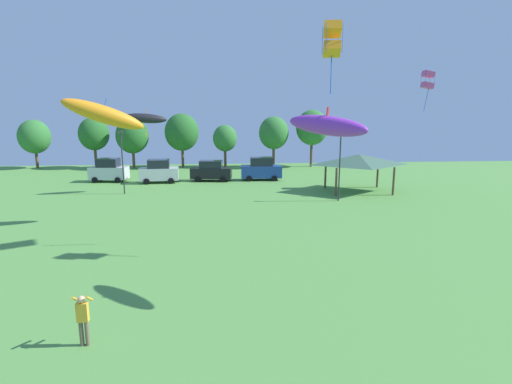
{
  "coord_description": "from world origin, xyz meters",
  "views": [
    {
      "loc": [
        -0.27,
        1.03,
        7.55
      ],
      "look_at": [
        0.96,
        16.41,
        4.44
      ],
      "focal_mm": 28.0,
      "sensor_mm": 36.0,
      "label": 1
    }
  ],
  "objects_px": {
    "park_pavilion": "(359,160)",
    "treeline_tree_6": "(312,128)",
    "kite_flying_0": "(145,118)",
    "person_standing_mid_field": "(83,317)",
    "kite_flying_5": "(327,125)",
    "treeline_tree_0": "(34,137)",
    "parked_car_third_from_left": "(211,171)",
    "kite_flying_7": "(332,39)",
    "light_post_0": "(340,162)",
    "treeline_tree_3": "(182,132)",
    "treeline_tree_1": "(94,134)",
    "parked_car_rightmost_in_row": "(261,169)",
    "parked_car_leftmost": "(109,170)",
    "parked_car_second_from_left": "(159,171)",
    "kite_flying_4": "(428,80)",
    "light_post_1": "(122,158)",
    "kite_flying_8": "(104,114)",
    "treeline_tree_5": "(274,133)",
    "treeline_tree_4": "(225,138)",
    "treeline_tree_2": "(132,136)"
  },
  "relations": [
    {
      "from": "park_pavilion",
      "to": "treeline_tree_6",
      "type": "distance_m",
      "value": 18.2
    },
    {
      "from": "kite_flying_0",
      "to": "park_pavilion",
      "type": "xyz_separation_m",
      "value": [
        20.01,
        -1.12,
        -3.89
      ]
    },
    {
      "from": "person_standing_mid_field",
      "to": "kite_flying_5",
      "type": "distance_m",
      "value": 10.98
    },
    {
      "from": "kite_flying_0",
      "to": "treeline_tree_0",
      "type": "relative_size",
      "value": 0.62
    },
    {
      "from": "kite_flying_5",
      "to": "parked_car_third_from_left",
      "type": "distance_m",
      "value": 29.77
    },
    {
      "from": "kite_flying_7",
      "to": "light_post_0",
      "type": "distance_m",
      "value": 15.51
    },
    {
      "from": "treeline_tree_3",
      "to": "treeline_tree_6",
      "type": "distance_m",
      "value": 17.92
    },
    {
      "from": "kite_flying_5",
      "to": "treeline_tree_1",
      "type": "relative_size",
      "value": 0.44
    },
    {
      "from": "kite_flying_5",
      "to": "kite_flying_7",
      "type": "height_order",
      "value": "kite_flying_7"
    },
    {
      "from": "kite_flying_0",
      "to": "parked_car_rightmost_in_row",
      "type": "distance_m",
      "value": 14.13
    },
    {
      "from": "parked_car_leftmost",
      "to": "treeline_tree_6",
      "type": "distance_m",
      "value": 27.26
    },
    {
      "from": "parked_car_second_from_left",
      "to": "parked_car_rightmost_in_row",
      "type": "xyz_separation_m",
      "value": [
        11.2,
        0.8,
        0.02
      ]
    },
    {
      "from": "kite_flying_4",
      "to": "treeline_tree_0",
      "type": "xyz_separation_m",
      "value": [
        -45.07,
        17.89,
        -6.29
      ]
    },
    {
      "from": "person_standing_mid_field",
      "to": "kite_flying_5",
      "type": "bearing_deg",
      "value": 3.63
    },
    {
      "from": "parked_car_leftmost",
      "to": "light_post_1",
      "type": "bearing_deg",
      "value": -59.13
    },
    {
      "from": "kite_flying_8",
      "to": "treeline_tree_6",
      "type": "relative_size",
      "value": 0.69
    },
    {
      "from": "person_standing_mid_field",
      "to": "kite_flying_8",
      "type": "distance_m",
      "value": 16.38
    },
    {
      "from": "kite_flying_4",
      "to": "parked_car_second_from_left",
      "type": "xyz_separation_m",
      "value": [
        -26.72,
        5.14,
        -9.34
      ]
    },
    {
      "from": "kite_flying_8",
      "to": "treeline_tree_5",
      "type": "distance_m",
      "value": 31.28
    },
    {
      "from": "treeline_tree_4",
      "to": "light_post_0",
      "type": "bearing_deg",
      "value": -66.85
    },
    {
      "from": "treeline_tree_5",
      "to": "treeline_tree_0",
      "type": "bearing_deg",
      "value": 177.28
    },
    {
      "from": "kite_flying_5",
      "to": "light_post_0",
      "type": "relative_size",
      "value": 0.5
    },
    {
      "from": "kite_flying_8",
      "to": "light_post_1",
      "type": "height_order",
      "value": "kite_flying_8"
    },
    {
      "from": "light_post_0",
      "to": "park_pavilion",
      "type": "bearing_deg",
      "value": 52.5
    },
    {
      "from": "kite_flying_0",
      "to": "light_post_1",
      "type": "height_order",
      "value": "kite_flying_0"
    },
    {
      "from": "kite_flying_5",
      "to": "treeline_tree_5",
      "type": "relative_size",
      "value": 0.44
    },
    {
      "from": "light_post_0",
      "to": "treeline_tree_4",
      "type": "relative_size",
      "value": 1.04
    },
    {
      "from": "kite_flying_8",
      "to": "treeline_tree_6",
      "type": "height_order",
      "value": "kite_flying_8"
    },
    {
      "from": "park_pavilion",
      "to": "light_post_0",
      "type": "height_order",
      "value": "light_post_0"
    },
    {
      "from": "parked_car_third_from_left",
      "to": "treeline_tree_1",
      "type": "xyz_separation_m",
      "value": [
        -16.07,
        11.87,
        3.48
      ]
    },
    {
      "from": "parked_car_leftmost",
      "to": "parked_car_second_from_left",
      "type": "distance_m",
      "value": 5.7
    },
    {
      "from": "kite_flying_0",
      "to": "park_pavilion",
      "type": "relative_size",
      "value": 0.58
    },
    {
      "from": "parked_car_second_from_left",
      "to": "light_post_0",
      "type": "bearing_deg",
      "value": -36.48
    },
    {
      "from": "parked_car_third_from_left",
      "to": "treeline_tree_6",
      "type": "height_order",
      "value": "treeline_tree_6"
    },
    {
      "from": "kite_flying_0",
      "to": "treeline_tree_2",
      "type": "xyz_separation_m",
      "value": [
        -5.08,
        17.13,
        -2.58
      ]
    },
    {
      "from": "kite_flying_5",
      "to": "parked_car_third_from_left",
      "type": "bearing_deg",
      "value": 100.77
    },
    {
      "from": "treeline_tree_4",
      "to": "kite_flying_0",
      "type": "bearing_deg",
      "value": -112.79
    },
    {
      "from": "treeline_tree_2",
      "to": "treeline_tree_5",
      "type": "height_order",
      "value": "treeline_tree_5"
    },
    {
      "from": "kite_flying_7",
      "to": "treeline_tree_0",
      "type": "bearing_deg",
      "value": 130.56
    },
    {
      "from": "parked_car_third_from_left",
      "to": "treeline_tree_1",
      "type": "bearing_deg",
      "value": 149.92
    },
    {
      "from": "kite_flying_7",
      "to": "treeline_tree_6",
      "type": "bearing_deg",
      "value": 78.93
    },
    {
      "from": "kite_flying_8",
      "to": "parked_car_leftmost",
      "type": "relative_size",
      "value": 1.29
    },
    {
      "from": "treeline_tree_4",
      "to": "treeline_tree_0",
      "type": "bearing_deg",
      "value": 178.58
    },
    {
      "from": "parked_car_third_from_left",
      "to": "treeline_tree_3",
      "type": "height_order",
      "value": "treeline_tree_3"
    },
    {
      "from": "treeline_tree_3",
      "to": "treeline_tree_6",
      "type": "xyz_separation_m",
      "value": [
        17.9,
        -0.7,
        0.59
      ]
    },
    {
      "from": "park_pavilion",
      "to": "treeline_tree_1",
      "type": "xyz_separation_m",
      "value": [
        -30.33,
        19.02,
        1.53
      ]
    },
    {
      "from": "person_standing_mid_field",
      "to": "kite_flying_4",
      "type": "relative_size",
      "value": 0.47
    },
    {
      "from": "kite_flying_8",
      "to": "treeline_tree_3",
      "type": "xyz_separation_m",
      "value": [
        2.02,
        28.58,
        -2.58
      ]
    },
    {
      "from": "kite_flying_4",
      "to": "parked_car_third_from_left",
      "type": "relative_size",
      "value": 0.83
    },
    {
      "from": "treeline_tree_1",
      "to": "treeline_tree_3",
      "type": "distance_m",
      "value": 11.8
    }
  ]
}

